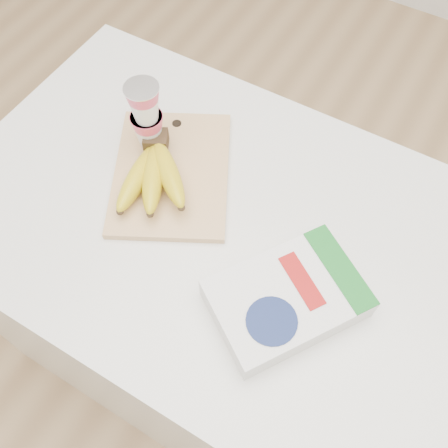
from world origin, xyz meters
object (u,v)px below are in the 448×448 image
at_px(bananas, 153,173).
at_px(yogurt_stack, 146,115).
at_px(table, 216,296).
at_px(cutting_board, 172,173).
at_px(cereal_box, 287,299).

bearing_deg(bananas, yogurt_stack, 128.68).
relative_size(table, bananas, 4.93).
relative_size(cutting_board, yogurt_stack, 1.98).
xyz_separation_m(bananas, cereal_box, (0.34, -0.10, -0.01)).
distance_m(table, bananas, 0.46).
distance_m(table, cutting_board, 0.43).
bearing_deg(bananas, cutting_board, 69.57).
distance_m(yogurt_stack, cereal_box, 0.44).
height_order(bananas, cereal_box, bananas).
bearing_deg(bananas, table, -2.10).
xyz_separation_m(cutting_board, yogurt_stack, (-0.07, 0.04, 0.09)).
distance_m(table, cereal_box, 0.48).
relative_size(table, cutting_board, 3.40).
distance_m(cutting_board, bananas, 0.05).
relative_size(bananas, cereal_box, 0.71).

